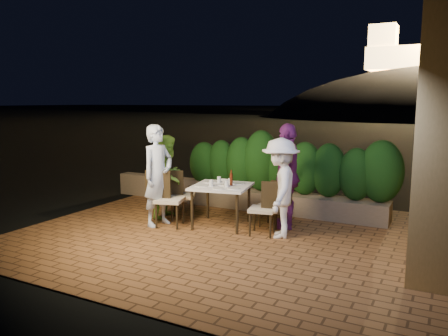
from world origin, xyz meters
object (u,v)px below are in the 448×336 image
Objects in this scene: beer_bottle at (231,178)px; bowl at (223,181)px; diner_blue at (158,175)px; diner_green at (169,176)px; diner_white at (280,188)px; diner_purple at (287,176)px; chair_left_front at (170,199)px; chair_right_back at (272,203)px; chair_right_front at (262,208)px; parapet_lamp at (171,174)px; chair_left_back at (182,195)px; dining_table at (221,206)px.

beer_bottle is 1.54× the size of bowl.
diner_green is at bearing 25.96° from diner_blue.
diner_purple is (-0.09, 0.59, 0.10)m from diner_white.
chair_left_front is at bearing -81.69° from diner_purple.
beer_bottle is 0.40m from bowl.
chair_right_back is at bearing -55.71° from diner_blue.
chair_right_front is at bearing -101.15° from diner_green.
chair_right_back is 3.12m from parapet_lamp.
chair_left_front is 0.54× the size of diner_purple.
beer_bottle is at bearing -95.94° from diner_green.
chair_left_back is (-0.06, 0.51, -0.04)m from chair_left_front.
chair_left_front is at bearing -109.51° from chair_left_back.
parapet_lamp is (-1.27, 1.89, 0.06)m from chair_left_front.
beer_bottle is 0.33× the size of chair_right_back.
diner_green reaches higher than dining_table.
diner_purple reaches higher than dining_table.
diner_green is (-1.37, 0.03, -0.09)m from beer_bottle.
chair_left_front is 0.61× the size of diner_white.
dining_table is 1.08× the size of chair_right_front.
bowl is at bearing -39.82° from diner_blue.
diner_purple reaches higher than chair_left_front.
dining_table is 0.98× the size of chair_left_front.
chair_right_back is (1.71, 0.31, -0.05)m from chair_left_back.
chair_right_front is 0.50× the size of diner_blue.
diner_white is (2.20, 0.36, -0.09)m from diner_blue.
chair_right_back is 0.46× the size of diner_purple.
chair_left_back is (-0.88, 0.07, 0.10)m from dining_table.
chair_left_back reaches higher than bowl.
parapet_lamp is at bearing 27.98° from diner_green.
diner_white is (0.33, -0.49, 0.40)m from chair_right_back.
dining_table is at bearing -30.24° from chair_left_back.
diner_purple is 13.33× the size of parapet_lamp.
diner_green is 0.97× the size of diner_white.
parapet_lamp is at bearing 145.19° from dining_table.
chair_right_back is (0.83, 0.38, 0.05)m from dining_table.
diner_purple is at bearing -17.15° from parapet_lamp.
chair_right_front reaches higher than chair_right_back.
chair_right_front is (0.69, -0.20, -0.43)m from beer_bottle.
chair_left_front is at bearing -133.05° from bowl.
diner_purple is (2.11, 0.95, 0.02)m from diner_blue.
chair_left_front is 2.15m from diner_purple.
chair_right_back is 0.51× the size of diner_white.
diner_purple is at bearing -152.38° from chair_right_back.
parapet_lamp is (-1.21, 1.38, 0.10)m from chair_left_back.
chair_right_back is at bearing 10.18° from chair_left_front.
diner_blue reaches higher than bowl.
chair_right_front is 0.52m from chair_right_back.
chair_right_back is at bearing -15.52° from chair_left_back.
chair_right_front reaches higher than parapet_lamp.
chair_right_front reaches higher than bowl.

